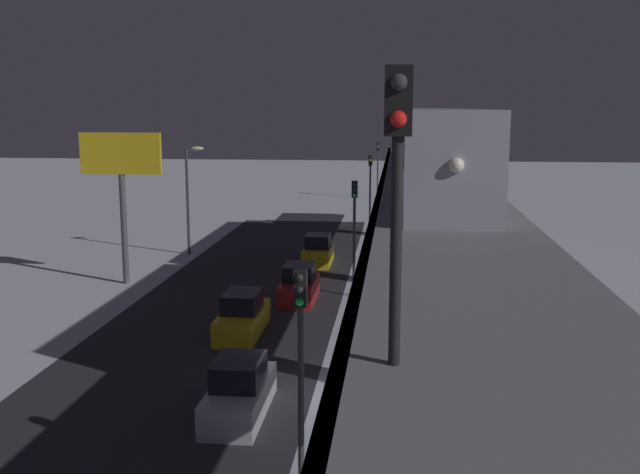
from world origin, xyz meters
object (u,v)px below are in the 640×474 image
Objects in this scene: sedan_red at (299,286)px; traffic_light_distant at (378,162)px; sedan_silver at (239,392)px; sedan_yellow at (242,317)px; commercial_billboard at (121,169)px; sedan_yellow_2 at (318,252)px; rail_signal at (397,165)px; traffic_light_far at (370,181)px; subway_train at (430,140)px; traffic_light_mid at (354,221)px; traffic_light_near at (301,357)px.

traffic_light_distant is (-2.90, -45.71, 3.40)m from sedan_red.
sedan_silver is 0.98× the size of sedan_yellow.
sedan_yellow is 0.53× the size of commercial_billboard.
sedan_red is 1.08× the size of sedan_yellow_2.
rail_signal is 52.55m from traffic_light_far.
subway_train is 13.67m from sedan_yellow.
traffic_light_mid is at bearing -4.80° from subway_train.
subway_train is 23.36m from traffic_light_far.
subway_train is at bearing 99.92° from traffic_light_far.
sedan_yellow_2 is at bearing 90.00° from sedan_silver.
traffic_light_far is at bearing -90.00° from traffic_light_near.
sedan_red is (6.85, 0.86, -7.83)m from subway_train.
subway_train is 19.15m from sedan_silver.
sedan_silver is (6.85, 16.07, -7.83)m from subway_train.
subway_train is 7.81× the size of sedan_yellow.
traffic_light_distant is 45.20m from commercial_billboard.
rail_signal reaches higher than sedan_yellow_2.
traffic_light_far reaches higher than sedan_yellow.
traffic_light_mid is (2.32, -29.96, -5.38)m from rail_signal.
sedan_silver is 24.66m from sedan_yellow_2.
traffic_light_near is at bearing 90.00° from traffic_light_distant.
traffic_light_distant is (-4.70, -51.97, 3.40)m from sedan_yellow.
sedan_yellow_2 is at bearing -70.65° from traffic_light_mid.
sedan_silver is 9.13m from sedan_yellow.
traffic_light_mid is (0.00, -22.26, 0.00)m from traffic_light_near.
traffic_light_near is at bearing -73.24° from rail_signal.
sedan_red is 15.21m from sedan_silver.
sedan_yellow_2 is at bearing -82.22° from rail_signal.
sedan_silver and sedan_yellow have the same top height.
rail_signal is 0.85× the size of sedan_yellow.
sedan_silver is at bearing -90.00° from sedan_yellow_2.
sedan_red is 0.95× the size of sedan_silver.
sedan_yellow is (1.80, 6.26, 0.00)m from sedan_red.
traffic_light_mid is at bearing 57.76° from sedan_yellow.
traffic_light_distant is (-2.90, -36.26, 3.40)m from sedan_yellow_2.
sedan_yellow is at bearing 81.01° from traffic_light_far.
traffic_light_near is 27.53m from commercial_billboard.
sedan_red is at bearing -79.72° from rail_signal.
sedan_yellow_2 is 36.53m from traffic_light_distant.
commercial_billboard is at bearing 72.41° from traffic_light_distant.
traffic_light_distant is (0.00, -22.26, 0.00)m from traffic_light_far.
commercial_billboard is at bearing -60.16° from traffic_light_near.
subway_train is 17.78m from commercial_billboard.
sedan_yellow_2 is 0.63× the size of traffic_light_near.
subway_train is at bearing -100.21° from traffic_light_near.
traffic_light_near is 1.00× the size of traffic_light_distant.
traffic_light_near is at bearing -63.66° from sedan_silver.
traffic_light_distant is (0.00, -44.52, 0.00)m from traffic_light_mid.
traffic_light_far is at bearing 90.00° from traffic_light_distant.
rail_signal reaches higher than commercial_billboard.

